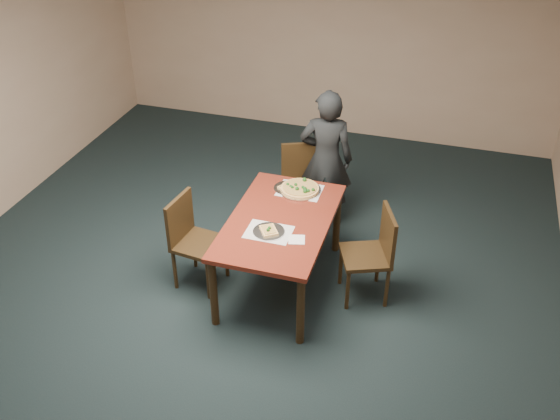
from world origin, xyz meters
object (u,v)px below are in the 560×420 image
(dining_table, at_px, (280,228))
(slice_plate_near, at_px, (269,231))
(chair_left, at_px, (192,236))
(chair_right, at_px, (374,250))
(chair_far, at_px, (302,181))
(pizza_pan, at_px, (300,189))
(diner, at_px, (326,160))
(slice_plate_far, at_px, (288,188))

(dining_table, xyz_separation_m, slice_plate_near, (-0.04, -0.22, 0.11))
(chair_left, bearing_deg, chair_right, -73.25)
(chair_far, bearing_deg, chair_left, -142.71)
(chair_far, distance_m, pizza_pan, 0.63)
(dining_table, xyz_separation_m, diner, (0.14, 1.17, 0.11))
(diner, distance_m, pizza_pan, 0.65)
(pizza_pan, bearing_deg, diner, 80.86)
(diner, height_order, slice_plate_near, diner)
(diner, xyz_separation_m, slice_plate_far, (-0.22, -0.64, -0.01))
(chair_far, height_order, chair_left, same)
(chair_right, distance_m, slice_plate_near, 0.98)
(diner, bearing_deg, slice_plate_near, 74.40)
(chair_left, bearing_deg, slice_plate_near, -85.89)
(slice_plate_far, bearing_deg, chair_left, -135.62)
(chair_left, height_order, slice_plate_near, chair_left)
(chair_left, relative_size, slice_plate_near, 3.25)
(dining_table, relative_size, chair_left, 1.65)
(chair_right, xyz_separation_m, slice_plate_near, (-0.89, -0.33, 0.25))
(dining_table, distance_m, diner, 1.19)
(chair_left, xyz_separation_m, chair_right, (1.66, 0.29, 0.00))
(chair_right, xyz_separation_m, slice_plate_far, (-0.94, 0.43, 0.25))
(dining_table, relative_size, pizza_pan, 3.67)
(diner, distance_m, slice_plate_near, 1.41)
(dining_table, xyz_separation_m, pizza_pan, (0.04, 0.53, 0.11))
(chair_left, height_order, pizza_pan, chair_left)
(chair_far, relative_size, pizza_pan, 2.23)
(chair_right, bearing_deg, diner, -168.54)
(chair_far, xyz_separation_m, diner, (0.23, 0.08, 0.26))
(chair_left, distance_m, slice_plate_near, 0.81)
(slice_plate_far, bearing_deg, pizza_pan, -0.48)
(dining_table, xyz_separation_m, chair_right, (0.86, 0.10, -0.14))
(dining_table, bearing_deg, chair_left, -167.31)
(dining_table, relative_size, diner, 0.97)
(dining_table, height_order, chair_far, chair_far)
(chair_far, distance_m, chair_right, 1.37)
(dining_table, xyz_separation_m, slice_plate_far, (-0.08, 0.53, 0.10))
(chair_left, distance_m, diner, 1.68)
(chair_left, xyz_separation_m, diner, (0.95, 1.35, 0.26))
(dining_table, height_order, chair_right, chair_right)
(diner, relative_size, pizza_pan, 3.77)
(chair_left, bearing_deg, pizza_pan, -43.03)
(chair_far, relative_size, chair_left, 1.00)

